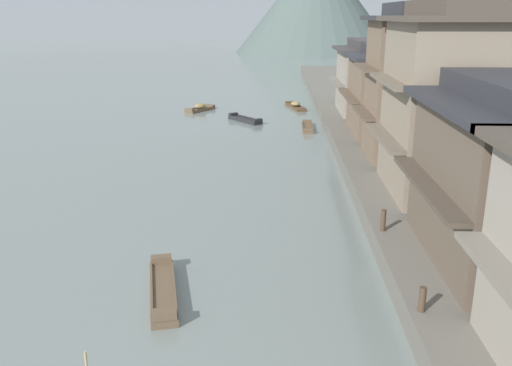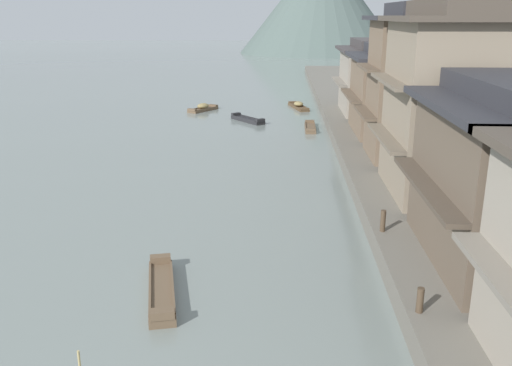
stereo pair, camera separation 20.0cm
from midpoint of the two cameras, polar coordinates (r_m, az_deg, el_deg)
The scene contains 14 objects.
riverbank_right at distance 40.91m, azimuth 20.91°, elevation 4.05°, with size 18.00×110.00×0.85m, color #6B665B.
boat_moored_nearest at distance 18.64m, azimuth -9.55°, elevation -10.99°, with size 1.75×4.29×0.55m.
boat_moored_second at distance 55.24m, azimuth 4.57°, elevation 8.06°, with size 2.10×4.82×0.67m.
boat_moored_third at distance 44.81m, azimuth 5.82°, elevation 5.79°, with size 0.91×3.97×0.43m.
boat_moored_far at distance 53.68m, azimuth -5.46°, elevation 7.82°, with size 2.72×3.53×0.74m.
boat_midriver_drifting at distance 47.94m, azimuth -0.76°, elevation 6.65°, with size 3.19×3.67×0.51m.
house_waterfront_second at distance 19.71m, azimuth 25.07°, elevation 0.64°, with size 5.69×8.14×6.14m.
house_waterfront_tall at distance 26.48m, azimuth 19.40°, elevation 8.05°, with size 5.65×7.21×8.74m.
house_waterfront_narrow at distance 32.92m, azimuth 15.95°, elevation 9.99°, with size 5.38×5.64×8.74m.
house_waterfront_far at distance 40.05m, azimuth 13.91°, elevation 9.40°, with size 5.84×7.89×6.14m.
house_waterfront_end at distance 48.41m, azimuth 11.89°, elevation 10.80°, with size 5.58×7.88×6.14m.
mooring_post_dock_near at distance 16.36m, azimuth 17.14°, elevation -11.64°, with size 0.20×0.20×0.75m, color #473828.
mooring_post_dock_mid at distance 21.72m, azimuth 13.41°, elevation -3.87°, with size 0.20×0.20×0.86m, color #473828.
hill_far_west at distance 139.40m, azimuth 6.93°, elevation 18.46°, with size 39.55×39.55×24.77m, color #4C5B56.
Camera 2 is at (3.82, -7.95, 8.89)m, focal length 38.21 mm.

